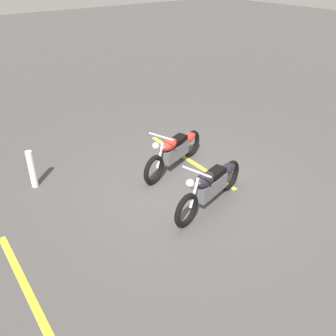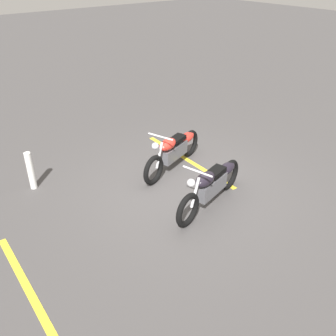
{
  "view_description": "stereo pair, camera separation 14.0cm",
  "coord_description": "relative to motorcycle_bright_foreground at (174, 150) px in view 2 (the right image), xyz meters",
  "views": [
    {
      "loc": [
        4.38,
        5.13,
        4.36
      ],
      "look_at": [
        0.49,
        0.0,
        0.65
      ],
      "focal_mm": 39.55,
      "sensor_mm": 36.0,
      "label": 1
    },
    {
      "loc": [
        4.49,
        5.05,
        4.36
      ],
      "look_at": [
        0.49,
        0.0,
        0.65
      ],
      "focal_mm": 39.55,
      "sensor_mm": 36.0,
      "label": 2
    }
  ],
  "objects": [
    {
      "name": "parking_stripe_near",
      "position": [
        -0.49,
        -0.05,
        -0.46
      ],
      "size": [
        0.22,
        3.2,
        0.01
      ],
      "primitive_type": "cube",
      "rotation": [
        0.0,
        0.0,
        1.54
      ],
      "color": "yellow",
      "rests_on": "ground"
    },
    {
      "name": "ground_plane",
      "position": [
        0.34,
        0.82,
        -0.46
      ],
      "size": [
        60.0,
        60.0,
        0.0
      ],
      "primitive_type": "plane",
      "color": "#474444"
    },
    {
      "name": "motorcycle_bright_foreground",
      "position": [
        0.0,
        0.0,
        0.0
      ],
      "size": [
        2.15,
        0.89,
        1.04
      ],
      "rotation": [
        0.0,
        0.0,
        0.32
      ],
      "color": "black",
      "rests_on": "ground"
    },
    {
      "name": "motorcycle_dark_foreground",
      "position": [
        0.35,
        1.61,
        0.0
      ],
      "size": [
        2.18,
        0.81,
        1.04
      ],
      "rotation": [
        0.0,
        0.0,
        0.26
      ],
      "color": "black",
      "rests_on": "ground"
    },
    {
      "name": "parking_stripe_mid",
      "position": [
        4.06,
        1.71,
        -0.46
      ],
      "size": [
        0.22,
        3.2,
        0.01
      ],
      "primitive_type": "cube",
      "rotation": [
        0.0,
        0.0,
        1.54
      ],
      "color": "yellow",
      "rests_on": "ground"
    },
    {
      "name": "bollard_post",
      "position": [
        2.93,
        -1.19,
        -0.04
      ],
      "size": [
        0.14,
        0.14,
        0.85
      ],
      "primitive_type": "cylinder",
      "color": "white",
      "rests_on": "ground"
    }
  ]
}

